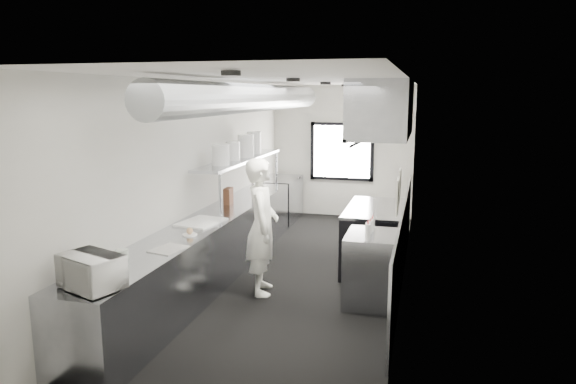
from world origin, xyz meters
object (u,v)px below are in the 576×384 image
Objects in this scene: prep_counter at (209,250)px; bottle_station at (372,269)px; deli_tub_a at (114,257)px; small_plate at (190,235)px; plate_stack_b at (233,151)px; plate_stack_d at (254,143)px; squeeze_bottle_d at (372,225)px; cutting_board at (201,222)px; plate_stack_c at (246,146)px; range at (374,237)px; line_cook at (262,226)px; squeeze_bottle_c at (370,227)px; squeeze_bottle_b at (368,230)px; knife_block at (228,196)px; squeeze_bottle_a at (368,232)px; exhaust_hood at (382,109)px; plate_stack_a at (221,155)px; squeeze_bottle_e at (373,223)px; far_work_table at (280,199)px; pass_shelf at (241,160)px; microwave at (91,271)px; deli_tub_b at (122,254)px.

prep_counter is 2.31m from bottle_station.
deli_tub_a is 1.18m from small_plate.
plate_stack_b reaches higher than deli_tub_a.
bottle_station is at bearing -45.70° from plate_stack_d.
squeeze_bottle_d is at bearing -1.65° from prep_counter.
cutting_board is 2.58m from plate_stack_d.
deli_tub_a is 3.73m from plate_stack_c.
deli_tub_a is at bearing -126.82° from range.
line_cook is 13.91× the size of deli_tub_a.
range is at bearing -0.65° from plate_stack_b.
cutting_board is 3.99× the size of squeeze_bottle_c.
line_cook is (0.86, -0.20, 0.45)m from prep_counter.
line_cook is (-1.44, 0.00, 0.45)m from bottle_station.
squeeze_bottle_b is (1.40, -0.15, 0.09)m from line_cook.
range reaches higher than prep_counter.
plate_stack_b reaches higher than knife_block.
squeeze_bottle_a is (0.08, -1.70, 0.53)m from range.
exhaust_hood is 0.37× the size of prep_counter.
plate_stack_a is 2.50m from squeeze_bottle_e.
far_work_table is 0.67× the size of line_cook.
plate_stack_d is (-0.00, 1.57, 0.04)m from plate_stack_a.
plate_stack_c is 2.98m from squeeze_bottle_d.
line_cook reaches higher than pass_shelf.
microwave is at bearing -133.24° from squeeze_bottle_b.
squeeze_bottle_c reaches higher than far_work_table.
squeeze_bottle_e is at bearing 97.38° from bottle_station.
microwave reaches higher than cutting_board.
microwave is (-2.24, -2.49, 0.60)m from bottle_station.
pass_shelf is 5.84× the size of microwave.
exhaust_hood is 8.69× the size of knife_block.
small_plate is at bearing 115.90° from line_cook.
squeeze_bottle_a is at bearing -43.45° from plate_stack_c.
range is 2.63m from plate_stack_a.
plate_stack_a is at bearing -87.13° from plate_stack_b.
pass_shelf is at bearing 141.06° from squeeze_bottle_b.
pass_shelf is 1.67× the size of line_cook.
microwave is (-2.13, -3.89, 0.58)m from range.
plate_stack_b is at bearing -91.79° from far_work_table.
deli_tub_b is at bearing -91.45° from plate_stack_b.
microwave is (0.06, -6.39, 0.60)m from far_work_table.
pass_shelf is 2.02m from line_cook.
squeeze_bottle_c is at bearing 154.38° from bottle_station.
plate_stack_d is at bearing 88.53° from deli_tub_b.
squeeze_bottle_d is at bearing -37.02° from plate_stack_c.
squeeze_bottle_c reaches higher than small_plate.
cutting_board is at bearing 176.69° from squeeze_bottle_b.
line_cook is 7.11× the size of knife_block.
bottle_station is 4.56× the size of squeeze_bottle_a.
bottle_station is 2.31m from small_plate.
plate_stack_b is (0.02, 0.19, 0.69)m from knife_block.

